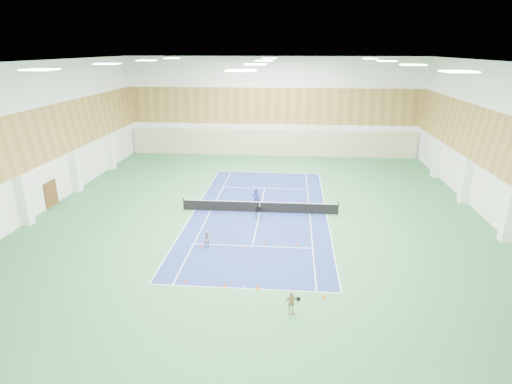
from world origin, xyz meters
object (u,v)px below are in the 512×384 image
tennis_net (260,206)px  ball_cart (259,213)px  child_court (207,240)px  coach (256,199)px  child_apron (291,303)px

tennis_net → ball_cart: tennis_net is taller
tennis_net → child_court: child_court is taller
coach → child_apron: coach is taller
tennis_net → ball_cart: bearing=-90.0°
coach → child_court: (-2.69, -7.46, -0.35)m
child_apron → coach: bearing=89.3°
child_court → child_apron: bearing=-66.5°
tennis_net → child_court: bearing=-113.9°
ball_cart → coach: bearing=95.2°
coach → child_apron: (3.04, -14.63, -0.31)m
child_apron → ball_cart: 13.07m
child_apron → ball_cart: (-2.70, 12.79, -0.20)m
child_court → tennis_net: bearing=51.0°
coach → child_court: coach is taller
coach → child_apron: bearing=125.5°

